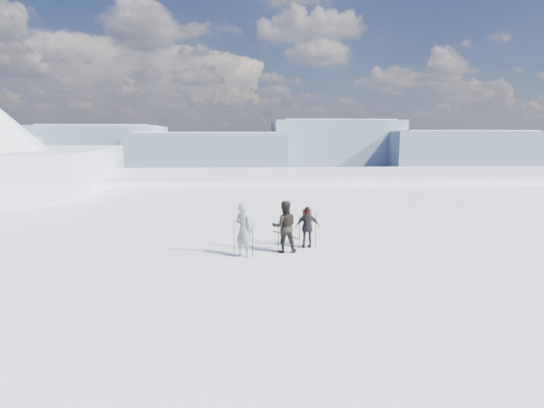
{
  "coord_description": "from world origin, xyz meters",
  "views": [
    {
      "loc": [
        -2.54,
        -12.84,
        4.09
      ],
      "look_at": [
        -1.53,
        3.0,
        1.58
      ],
      "focal_mm": 28.0,
      "sensor_mm": 36.0,
      "label": 1
    }
  ],
  "objects_px": {
    "skier_dark": "(284,227)",
    "skis_loose": "(284,235)",
    "skier_grey": "(244,230)",
    "skier_pack": "(308,227)"
  },
  "relations": [
    {
      "from": "skier_dark",
      "to": "skis_loose",
      "type": "xyz_separation_m",
      "value": [
        0.22,
        2.64,
        -0.92
      ]
    },
    {
      "from": "skier_grey",
      "to": "skis_loose",
      "type": "height_order",
      "value": "skier_grey"
    },
    {
      "from": "skier_dark",
      "to": "skier_pack",
      "type": "height_order",
      "value": "skier_dark"
    },
    {
      "from": "skier_pack",
      "to": "skis_loose",
      "type": "distance_m",
      "value": 2.32
    },
    {
      "from": "skier_grey",
      "to": "skier_dark",
      "type": "distance_m",
      "value": 1.53
    },
    {
      "from": "skier_grey",
      "to": "skier_dark",
      "type": "height_order",
      "value": "skier_grey"
    },
    {
      "from": "skier_dark",
      "to": "skier_pack",
      "type": "bearing_deg",
      "value": -150.2
    },
    {
      "from": "skier_grey",
      "to": "skis_loose",
      "type": "bearing_deg",
      "value": -79.11
    },
    {
      "from": "skier_grey",
      "to": "skier_pack",
      "type": "distance_m",
      "value": 2.59
    },
    {
      "from": "skier_pack",
      "to": "skis_loose",
      "type": "height_order",
      "value": "skier_pack"
    }
  ]
}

